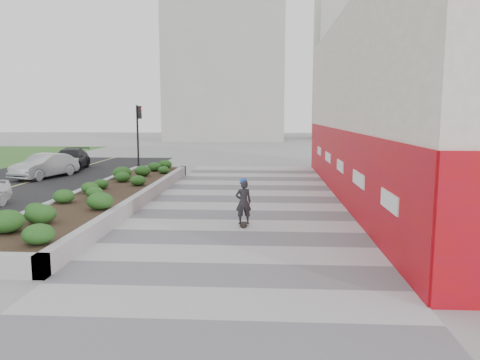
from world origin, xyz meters
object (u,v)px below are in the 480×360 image
Objects in this scene: car_dark at (70,159)px; planter at (112,193)px; skateboarder at (243,202)px; traffic_signal_near at (139,128)px; car_silver at (45,166)px.

planter is at bearing -69.29° from car_dark.
skateboarder is at bearing -60.36° from car_dark.
traffic_signal_near reaches higher than car_silver.
car_dark is at bearing 127.63° from skateboarder.
car_silver is at bearing 131.13° from planter.
traffic_signal_near reaches higher than planter.
car_silver is 3.95m from car_dark.
traffic_signal_near reaches higher than car_dark.
car_silver is at bearing 135.88° from skateboarder.
planter is 9.70m from car_silver.
planter is at bearing 145.14° from skateboarder.
planter is at bearing -80.65° from traffic_signal_near.
skateboarder is 0.34× the size of car_dark.
traffic_signal_near is 0.89× the size of car_dark.
traffic_signal_near is 5.34m from car_dark.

